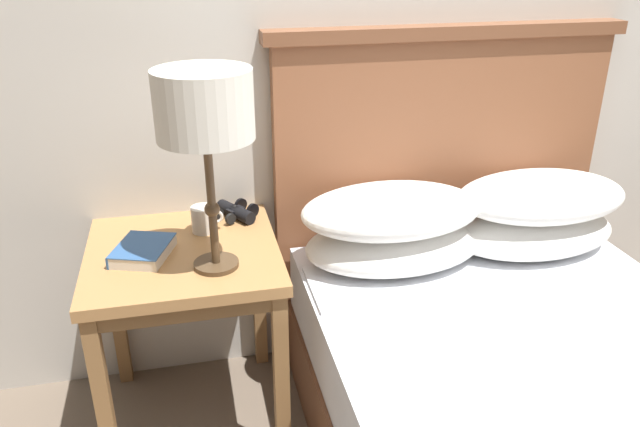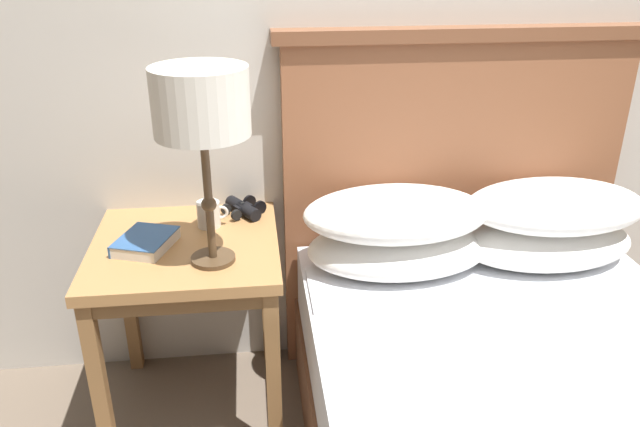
# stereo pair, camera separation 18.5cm
# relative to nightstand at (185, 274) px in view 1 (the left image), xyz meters

# --- Properties ---
(wall_back) EXTENTS (8.00, 0.06, 2.60)m
(wall_back) POSITION_rel_nightstand_xyz_m (0.67, 0.32, 0.74)
(wall_back) COLOR beige
(wall_back) RESTS_ON ground_plane
(nightstand) EXTENTS (0.58, 0.58, 0.65)m
(nightstand) POSITION_rel_nightstand_xyz_m (0.00, 0.00, 0.00)
(nightstand) COLOR #AD7A47
(nightstand) RESTS_ON ground_plane
(bed) EXTENTS (1.27, 1.83, 1.25)m
(bed) POSITION_rel_nightstand_xyz_m (0.93, -0.52, -0.24)
(bed) COLOR brown
(bed) RESTS_ON ground_plane
(table_lamp) EXTENTS (0.26, 0.26, 0.57)m
(table_lamp) POSITION_rel_nightstand_xyz_m (0.09, -0.13, 0.55)
(table_lamp) COLOR #4C3823
(table_lamp) RESTS_ON nightstand
(book_on_nightstand) EXTENTS (0.20, 0.22, 0.04)m
(book_on_nightstand) POSITION_rel_nightstand_xyz_m (-0.12, -0.02, 0.11)
(book_on_nightstand) COLOR silver
(book_on_nightstand) RESTS_ON nightstand
(binoculars_pair) EXTENTS (0.16, 0.16, 0.05)m
(binoculars_pair) POSITION_rel_nightstand_xyz_m (0.18, 0.20, 0.11)
(binoculars_pair) COLOR black
(binoculars_pair) RESTS_ON nightstand
(coffee_mug) EXTENTS (0.10, 0.08, 0.08)m
(coffee_mug) POSITION_rel_nightstand_xyz_m (0.07, 0.11, 0.13)
(coffee_mug) COLOR silver
(coffee_mug) RESTS_ON nightstand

